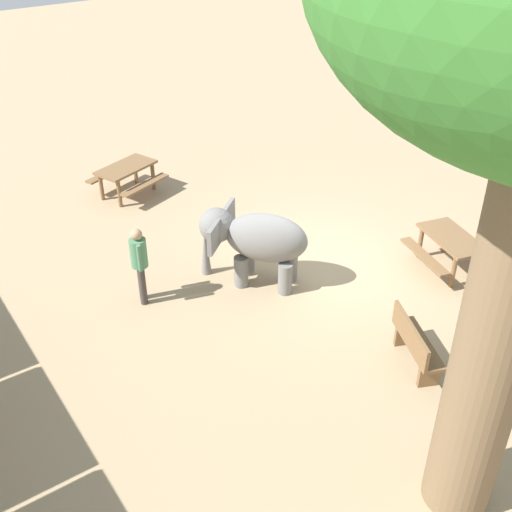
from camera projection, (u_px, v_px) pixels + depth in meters
name	position (u px, v px, depth m)	size (l,w,h in m)	color
ground_plane	(323.00, 265.00, 13.49)	(60.00, 60.00, 0.00)	tan
elephant	(255.00, 239.00, 12.47)	(2.14, 2.05, 1.56)	slate
person_handler	(139.00, 260.00, 11.92)	(0.48, 0.32, 1.62)	#3F3833
wooden_bench	(415.00, 343.00, 10.63)	(1.44, 0.94, 0.88)	brown
picnic_table_near	(451.00, 245.00, 13.07)	(1.82, 1.81, 0.78)	brown
picnic_table_far	(127.00, 173.00, 15.97)	(1.90, 1.91, 0.78)	brown
feed_bucket	(255.00, 233.00, 14.32)	(0.36, 0.36, 0.32)	gray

